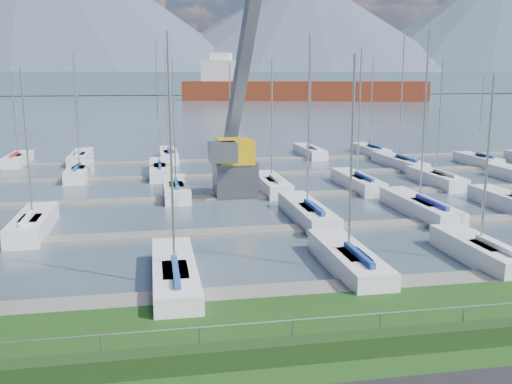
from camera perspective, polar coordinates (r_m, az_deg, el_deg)
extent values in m
cube|color=#425361|center=(276.85, -9.44, 9.28)|extent=(800.00, 540.00, 0.20)
cube|color=#1B3413|center=(19.07, 6.99, -15.19)|extent=(80.00, 0.70, 0.70)
cylinder|color=gray|center=(19.05, 6.69, -12.38)|extent=(80.00, 0.04, 0.04)
cube|color=#4A5E6C|center=(346.69, -9.71, 10.71)|extent=(900.00, 80.00, 12.00)
cone|color=#424D61|center=(426.08, -21.43, 17.15)|extent=(340.00, 340.00, 115.00)
cone|color=#454E65|center=(443.22, 4.88, 15.66)|extent=(300.00, 300.00, 85.00)
cone|color=#3E4C5B|center=(523.19, 23.51, 14.95)|extent=(320.00, 320.00, 100.00)
cube|color=slate|center=(24.95, 2.53, -9.97)|extent=(90.00, 1.60, 0.25)
cube|color=slate|center=(34.28, -1.21, -3.99)|extent=(90.00, 1.60, 0.25)
cube|color=gray|center=(43.91, -3.30, -0.59)|extent=(90.00, 1.60, 0.25)
cube|color=slate|center=(53.68, -4.64, 1.59)|extent=(90.00, 1.60, 0.25)
cube|color=slate|center=(63.51, -5.56, 3.09)|extent=(90.00, 1.60, 0.25)
cube|color=#505457|center=(44.47, -2.11, 1.44)|extent=(3.21, 3.21, 2.60)
cube|color=gold|center=(44.16, -2.13, 4.13)|extent=(2.61, 3.41, 1.80)
cube|color=#505157|center=(48.66, -0.83, 15.42)|extent=(2.98, 11.22, 19.89)
cube|color=#585B60|center=(42.01, -3.36, 4.02)|extent=(2.01, 2.21, 1.40)
cube|color=maroon|center=(238.04, 4.76, 9.78)|extent=(98.69, 47.36, 10.00)
cube|color=silver|center=(242.11, -3.50, 11.60)|extent=(17.64, 17.64, 12.00)
cube|color=silver|center=(242.25, -3.52, 13.25)|extent=(10.08, 10.08, 4.00)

